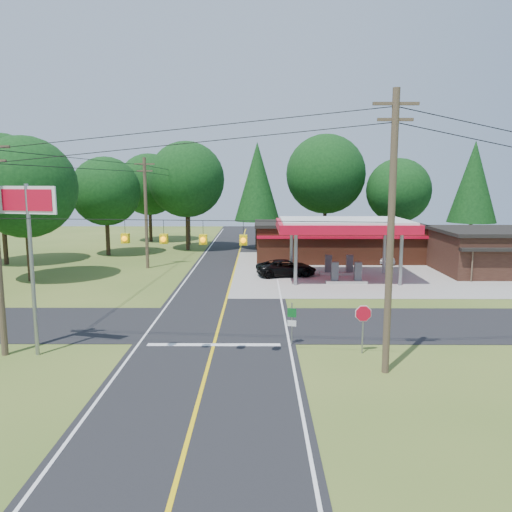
{
  "coord_description": "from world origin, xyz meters",
  "views": [
    {
      "loc": [
        2.2,
        -26.96,
        7.96
      ],
      "look_at": [
        2.0,
        7.0,
        2.8
      ],
      "focal_mm": 35.0,
      "sensor_mm": 36.0,
      "label": 1
    }
  ],
  "objects_px": {
    "big_stop_sign": "(29,227)",
    "octagonal_stop_sign": "(363,318)",
    "sedan_car": "(386,256)",
    "gas_canopy": "(343,227)",
    "suv_car": "(286,268)"
  },
  "relations": [
    {
      "from": "big_stop_sign",
      "to": "octagonal_stop_sign",
      "type": "xyz_separation_m",
      "value": [
        15.0,
        0.28,
        -4.2
      ]
    },
    {
      "from": "gas_canopy",
      "to": "octagonal_stop_sign",
      "type": "bearing_deg",
      "value": -96.44
    },
    {
      "from": "suv_car",
      "to": "octagonal_stop_sign",
      "type": "relative_size",
      "value": 2.16
    },
    {
      "from": "suv_car",
      "to": "octagonal_stop_sign",
      "type": "height_order",
      "value": "octagonal_stop_sign"
    },
    {
      "from": "big_stop_sign",
      "to": "octagonal_stop_sign",
      "type": "height_order",
      "value": "big_stop_sign"
    },
    {
      "from": "suv_car",
      "to": "gas_canopy",
      "type": "bearing_deg",
      "value": -115.9
    },
    {
      "from": "sedan_car",
      "to": "gas_canopy",
      "type": "bearing_deg",
      "value": -114.32
    },
    {
      "from": "suv_car",
      "to": "big_stop_sign",
      "type": "height_order",
      "value": "big_stop_sign"
    },
    {
      "from": "sedan_car",
      "to": "octagonal_stop_sign",
      "type": "bearing_deg",
      "value": -95.79
    },
    {
      "from": "sedan_car",
      "to": "big_stop_sign",
      "type": "height_order",
      "value": "big_stop_sign"
    },
    {
      "from": "gas_canopy",
      "to": "big_stop_sign",
      "type": "height_order",
      "value": "big_stop_sign"
    },
    {
      "from": "sedan_car",
      "to": "octagonal_stop_sign",
      "type": "xyz_separation_m",
      "value": [
        -7.6,
        -25.72,
        1.08
      ]
    },
    {
      "from": "suv_car",
      "to": "big_stop_sign",
      "type": "bearing_deg",
      "value": 135.37
    },
    {
      "from": "big_stop_sign",
      "to": "gas_canopy",
      "type": "bearing_deg",
      "value": 46.63
    },
    {
      "from": "suv_car",
      "to": "sedan_car",
      "type": "xyz_separation_m",
      "value": [
        10.1,
        6.84,
        -0.06
      ]
    }
  ]
}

